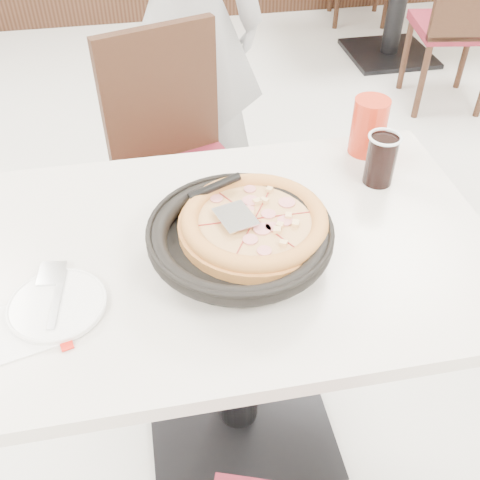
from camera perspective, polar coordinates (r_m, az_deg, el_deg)
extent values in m
plane|color=beige|center=(1.88, -3.71, -17.92)|extent=(7.00, 7.00, 0.00)
cylinder|color=black|center=(1.30, -1.10, 0.86)|extent=(0.14, 0.14, 0.04)
cylinder|color=black|center=(1.24, 0.00, -0.28)|extent=(0.39, 0.39, 0.01)
cylinder|color=#BD8142|center=(1.25, 1.51, 1.42)|extent=(0.38, 0.38, 0.02)
cube|color=silver|center=(1.23, -0.46, 2.42)|extent=(0.10, 0.11, 0.00)
cube|color=white|center=(1.20, -21.30, -8.34)|extent=(0.18, 0.18, 0.00)
cylinder|color=white|center=(1.21, -18.08, -6.32)|extent=(0.22, 0.22, 0.01)
cube|color=silver|center=(1.21, -18.08, -5.62)|extent=(0.03, 0.17, 0.00)
cylinder|color=black|center=(1.50, 14.10, 7.82)|extent=(0.08, 0.08, 0.13)
cylinder|color=red|center=(1.61, 12.95, 11.18)|extent=(0.11, 0.11, 0.16)
imported|color=#A9AAAE|center=(2.30, -5.56, 21.34)|extent=(0.69, 0.56, 1.66)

